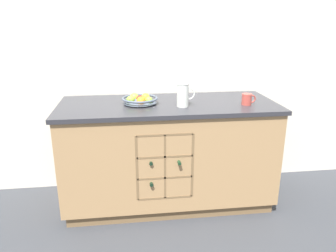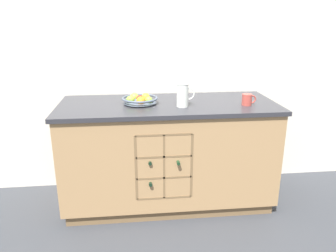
% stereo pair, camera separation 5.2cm
% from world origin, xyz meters
% --- Properties ---
extents(ground_plane, '(14.00, 14.00, 0.00)m').
position_xyz_m(ground_plane, '(0.00, 0.00, 0.00)').
color(ground_plane, '#383A3F').
extents(back_wall, '(4.40, 0.06, 2.55)m').
position_xyz_m(back_wall, '(0.00, 0.43, 1.27)').
color(back_wall, silver).
rests_on(back_wall, ground_plane).
extents(kitchen_island, '(1.83, 0.77, 0.92)m').
position_xyz_m(kitchen_island, '(-0.00, -0.00, 0.47)').
color(kitchen_island, brown).
rests_on(kitchen_island, ground_plane).
extents(fruit_bowl, '(0.30, 0.30, 0.09)m').
position_xyz_m(fruit_bowl, '(-0.24, -0.00, 0.96)').
color(fruit_bowl, '#4C5666').
rests_on(fruit_bowl, kitchen_island).
extents(white_pitcher, '(0.15, 0.10, 0.19)m').
position_xyz_m(white_pitcher, '(0.11, -0.12, 1.02)').
color(white_pitcher, silver).
rests_on(white_pitcher, kitchen_island).
extents(ceramic_mug, '(0.12, 0.08, 0.09)m').
position_xyz_m(ceramic_mug, '(0.64, -0.14, 0.97)').
color(ceramic_mug, '#B7473D').
rests_on(ceramic_mug, kitchen_island).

